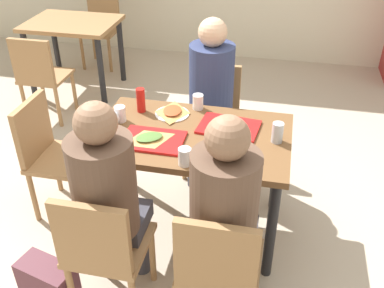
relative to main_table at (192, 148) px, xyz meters
The scene contains 27 objects.
ground_plane 0.64m from the main_table, ahead, with size 10.00×10.00×0.02m, color #B7A893.
main_table is the anchor object (origin of this frame).
chair_near_left 0.83m from the main_table, 111.15° to the right, with size 0.40×0.40×0.83m.
chair_near_right 0.83m from the main_table, 68.85° to the right, with size 0.40×0.40×0.83m.
chair_far_side 0.77m from the main_table, 90.00° to the left, with size 0.40×0.40×0.83m.
chair_left_end 0.98m from the main_table, behind, with size 0.40×0.40×0.83m.
person_in_red 0.69m from the main_table, 115.38° to the right, with size 0.32×0.42×1.24m.
person_in_brown_jacket 0.69m from the main_table, 64.62° to the right, with size 0.32×0.42×1.24m.
person_far_side 0.63m from the main_table, 90.00° to the left, with size 0.32×0.42×1.24m.
tray_red_near 0.27m from the main_table, 147.48° to the right, with size 0.36×0.26×0.02m, color red.
tray_red_far 0.26m from the main_table, 28.65° to the left, with size 0.36×0.26×0.02m, color red.
paper_plate_center 0.29m from the main_table, 130.55° to the left, with size 0.22×0.22×0.01m, color white.
paper_plate_near_edge 0.29m from the main_table, 49.45° to the right, with size 0.22×0.22×0.01m, color white.
pizza_slice_a 0.29m from the main_table, 148.33° to the right, with size 0.27×0.25×0.02m.
pizza_slice_b 0.25m from the main_table, 22.81° to the left, with size 0.24×0.24×0.02m.
pizza_slice_c 0.30m from the main_table, 129.19° to the left, with size 0.20×0.24×0.02m.
pizza_slice_d 0.31m from the main_table, 48.61° to the right, with size 0.27×0.24×0.02m.
plastic_cup_a 0.35m from the main_table, 95.27° to the left, with size 0.07×0.07×0.10m, color white.
plastic_cup_b 0.35m from the main_table, 84.73° to the right, with size 0.07×0.07×0.10m, color white.
plastic_cup_c 0.50m from the main_table, behind, with size 0.07×0.07×0.10m, color white.
soda_can 0.53m from the main_table, ahead, with size 0.07×0.07×0.12m, color #B7BCC6.
condiment_bottle 0.47m from the main_table, 151.66° to the left, with size 0.06×0.06×0.16m, color red.
foil_bundle 0.52m from the main_table, behind, with size 0.10×0.10×0.10m, color silver.
handbag 1.12m from the main_table, 129.73° to the right, with size 0.32×0.16×0.28m, color #592D38.
background_table 2.50m from the main_table, 131.45° to the left, with size 0.90×0.70×0.73m.
background_chair_near 2.02m from the main_table, 145.43° to the left, with size 0.40×0.40×0.83m.
background_chair_far 3.09m from the main_table, 122.40° to the left, with size 0.40×0.40×0.83m.
Camera 1 is at (0.48, -2.23, 2.12)m, focal length 41.76 mm.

